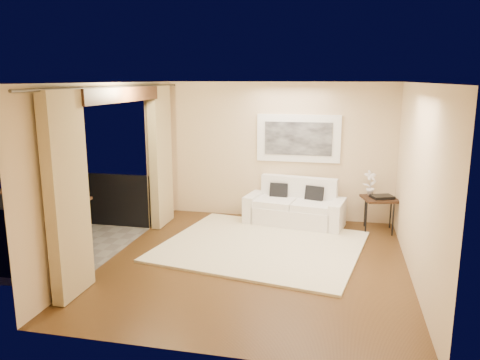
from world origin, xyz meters
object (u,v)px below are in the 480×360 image
(sofa, at_px, (295,208))
(bistro_table, at_px, (65,204))
(orchid, at_px, (370,183))
(ice_bucket, at_px, (61,192))
(balcony_chair_far, at_px, (66,197))
(balcony_chair_near, at_px, (56,214))
(side_table, at_px, (380,201))

(sofa, distance_m, bistro_table, 4.18)
(orchid, bearing_deg, ice_bucket, -160.90)
(balcony_chair_far, height_order, balcony_chair_near, balcony_chair_near)
(bistro_table, relative_size, ice_bucket, 3.81)
(orchid, distance_m, balcony_chair_near, 5.51)
(balcony_chair_near, bearing_deg, orchid, 41.85)
(side_table, distance_m, ice_bucket, 5.64)
(balcony_chair_far, bearing_deg, sofa, -146.70)
(orchid, relative_size, balcony_chair_near, 0.44)
(ice_bucket, bearing_deg, orchid, 19.10)
(sofa, bearing_deg, bistro_table, -144.07)
(side_table, bearing_deg, balcony_chair_near, -156.63)
(balcony_chair_far, distance_m, ice_bucket, 0.67)
(side_table, height_order, ice_bucket, ice_bucket)
(balcony_chair_far, bearing_deg, balcony_chair_near, 132.08)
(bistro_table, bearing_deg, balcony_chair_far, 120.78)
(side_table, relative_size, ice_bucket, 3.58)
(ice_bucket, bearing_deg, sofa, 24.49)
(balcony_chair_near, bearing_deg, balcony_chair_far, 131.34)
(orchid, xyz_separation_m, ice_bucket, (-5.21, -1.80, -0.01))
(side_table, relative_size, balcony_chair_far, 0.68)
(side_table, bearing_deg, orchid, 141.19)
(sofa, bearing_deg, balcony_chair_near, -138.12)
(side_table, height_order, bistro_table, bistro_table)
(orchid, distance_m, bistro_table, 5.44)
(orchid, xyz_separation_m, bistro_table, (-5.09, -1.92, -0.19))
(side_table, height_order, orchid, orchid)
(sofa, relative_size, bistro_table, 2.56)
(ice_bucket, bearing_deg, balcony_chair_far, 116.37)
(bistro_table, bearing_deg, balcony_chair_near, -75.39)
(side_table, relative_size, bistro_table, 0.94)
(ice_bucket, bearing_deg, balcony_chair_near, -66.62)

